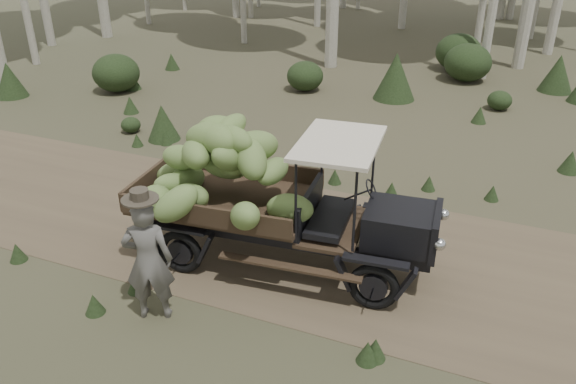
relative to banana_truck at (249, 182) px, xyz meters
name	(u,v)px	position (x,y,z in m)	size (l,w,h in m)	color
ground	(351,254)	(1.40, 0.71, -1.32)	(120.00, 120.00, 0.00)	#473D2B
dirt_track	(351,254)	(1.40, 0.71, -1.32)	(70.00, 4.00, 0.01)	brown
banana_truck	(249,182)	(0.00, 0.00, 0.00)	(4.68, 2.39, 2.26)	black
farmer	(148,259)	(-0.61, -1.73, -0.43)	(0.75, 0.64, 1.88)	#55534E
undergrowth	(436,183)	(2.34, 2.64, -0.75)	(21.75, 23.14, 1.38)	#233319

